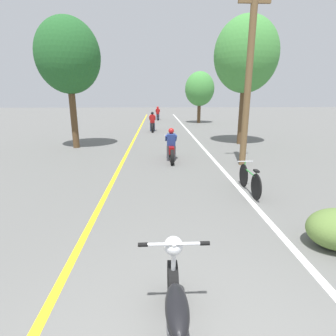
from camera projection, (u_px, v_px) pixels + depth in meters
name	position (u px, v px, depth m)	size (l,w,h in m)	color
lane_stripe_center	(131.00, 145.00, 14.21)	(0.14, 48.00, 0.01)	yellow
lane_stripe_edge	(200.00, 144.00, 14.36)	(0.14, 48.00, 0.01)	white
utility_pole	(249.00, 78.00, 9.34)	(1.10, 0.24, 6.22)	brown
roadside_tree_right_near	(246.00, 55.00, 13.41)	(3.29, 2.96, 6.50)	#513A23
roadside_tree_right_far	(200.00, 89.00, 24.94)	(2.78, 2.50, 4.81)	#513A23
roadside_tree_left	(68.00, 57.00, 12.38)	(3.03, 2.73, 6.15)	#513A23
motorcycle_foreground	(176.00, 316.00, 2.67)	(0.81, 1.95, 1.01)	black
motorcycle_rider_lead	(171.00, 148.00, 10.73)	(0.50, 2.05, 1.33)	black
motorcycle_rider_mid	(152.00, 124.00, 19.60)	(0.50, 2.01, 1.44)	black
motorcycle_rider_far	(158.00, 115.00, 29.01)	(0.50, 2.13, 1.45)	black
bicycle_parked	(250.00, 180.00, 7.17)	(0.44, 1.68, 0.78)	black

